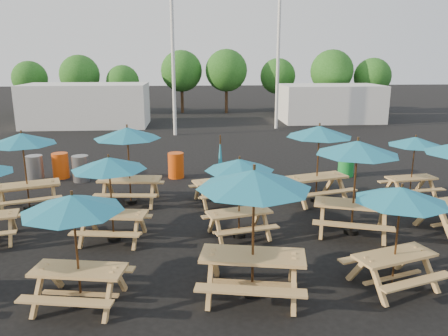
{
  "coord_description": "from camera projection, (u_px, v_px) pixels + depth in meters",
  "views": [
    {
      "loc": [
        -1.01,
        -11.98,
        4.56
      ],
      "look_at": [
        0.0,
        1.5,
        1.1
      ],
      "focal_mm": 35.0,
      "sensor_mm": 36.0,
      "label": 1
    }
  ],
  "objects": [
    {
      "name": "ground",
      "position": [
        228.0,
        217.0,
        12.77
      ],
      "size": [
        120.0,
        120.0,
        0.0
      ],
      "primitive_type": "plane",
      "color": "black",
      "rests_on": "ground"
    },
    {
      "name": "picnic_unit_2",
      "position": [
        22.0,
        144.0,
        12.97
      ],
      "size": [
        2.57,
        2.57,
        2.38
      ],
      "rotation": [
        0.0,
        0.0,
        0.34
      ],
      "color": "tan",
      "rests_on": "ground"
    },
    {
      "name": "picnic_unit_3",
      "position": [
        73.0,
        210.0,
        7.83
      ],
      "size": [
        2.13,
        2.13,
        2.19
      ],
      "rotation": [
        0.0,
        0.0,
        -0.17
      ],
      "color": "tan",
      "rests_on": "ground"
    },
    {
      "name": "picnic_unit_4",
      "position": [
        109.0,
        169.0,
        10.7
      ],
      "size": [
        2.1,
        2.1,
        2.2
      ],
      "rotation": [
        0.0,
        0.0,
        -0.15
      ],
      "color": "tan",
      "rests_on": "ground"
    },
    {
      "name": "picnic_unit_5",
      "position": [
        128.0,
        138.0,
        13.47
      ],
      "size": [
        2.26,
        2.26,
        2.47
      ],
      "rotation": [
        0.0,
        0.0,
        -0.09
      ],
      "color": "tan",
      "rests_on": "ground"
    },
    {
      "name": "picnic_unit_6",
      "position": [
        254.0,
        187.0,
        8.08
      ],
      "size": [
        2.53,
        2.53,
        2.57
      ],
      "rotation": [
        0.0,
        0.0,
        -0.19
      ],
      "color": "tan",
      "rests_on": "ground"
    },
    {
      "name": "picnic_unit_7",
      "position": [
        239.0,
        170.0,
        10.94
      ],
      "size": [
        2.16,
        2.16,
        2.1
      ],
      "rotation": [
        0.0,
        0.0,
        0.26
      ],
      "color": "tan",
      "rests_on": "ground"
    },
    {
      "name": "picnic_unit_8",
      "position": [
        220.0,
        175.0,
        13.88
      ],
      "size": [
        2.06,
        1.91,
        2.19
      ],
      "rotation": [
        0.0,
        0.0,
        0.28
      ],
      "color": "tan",
      "rests_on": "ground"
    },
    {
      "name": "picnic_unit_9",
      "position": [
        401.0,
        201.0,
        8.47
      ],
      "size": [
        2.27,
        2.27,
        2.14
      ],
      "rotation": [
        0.0,
        0.0,
        0.31
      ],
      "color": "tan",
      "rests_on": "ground"
    },
    {
      "name": "picnic_unit_10",
      "position": [
        357.0,
        154.0,
        11.07
      ],
      "size": [
        2.69,
        2.69,
        2.52
      ],
      "rotation": [
        0.0,
        0.0,
        -0.33
      ],
      "color": "tan",
      "rests_on": "ground"
    },
    {
      "name": "picnic_unit_11",
      "position": [
        319.0,
        136.0,
        13.7
      ],
      "size": [
        2.6,
        2.6,
        2.48
      ],
      "rotation": [
        0.0,
        0.0,
        0.29
      ],
      "color": "tan",
      "rests_on": "ground"
    },
    {
      "name": "picnic_unit_14",
      "position": [
        415.0,
        145.0,
        14.16
      ],
      "size": [
        1.96,
        1.96,
        2.06
      ],
      "rotation": [
        0.0,
        0.0,
        0.14
      ],
      "color": "tan",
      "rests_on": "ground"
    },
    {
      "name": "waste_bin_0",
      "position": [
        35.0,
        168.0,
        16.36
      ],
      "size": [
        0.61,
        0.61,
        0.98
      ],
      "primitive_type": "cylinder",
      "color": "gray",
      "rests_on": "ground"
    },
    {
      "name": "waste_bin_1",
      "position": [
        61.0,
        166.0,
        16.77
      ],
      "size": [
        0.61,
        0.61,
        0.98
      ],
      "primitive_type": "cylinder",
      "color": "#DE4A0D",
      "rests_on": "ground"
    },
    {
      "name": "waste_bin_2",
      "position": [
        81.0,
        169.0,
        16.33
      ],
      "size": [
        0.61,
        0.61,
        0.98
      ],
      "primitive_type": "cylinder",
      "color": "gray",
      "rests_on": "ground"
    },
    {
      "name": "waste_bin_3",
      "position": [
        176.0,
        165.0,
        16.82
      ],
      "size": [
        0.61,
        0.61,
        0.98
      ],
      "primitive_type": "cylinder",
      "color": "#DE4A0D",
      "rests_on": "ground"
    },
    {
      "name": "waste_bin_4",
      "position": [
        346.0,
        164.0,
        17.07
      ],
      "size": [
        0.61,
        0.61,
        0.98
      ],
      "primitive_type": "cylinder",
      "color": "#1A8F35",
      "rests_on": "ground"
    },
    {
      "name": "mast_0",
      "position": [
        172.0,
        30.0,
        24.67
      ],
      "size": [
        0.2,
        0.2,
        12.0
      ],
      "primitive_type": "cylinder",
      "color": "silver",
      "rests_on": "ground"
    },
    {
      "name": "mast_1",
      "position": [
        279.0,
        33.0,
        27.07
      ],
      "size": [
        0.2,
        0.2,
        12.0
      ],
      "primitive_type": "cylinder",
      "color": "silver",
      "rests_on": "ground"
    },
    {
      "name": "event_tent_0",
      "position": [
        87.0,
        105.0,
        29.24
      ],
      "size": [
        8.0,
        4.0,
        2.8
      ],
      "primitive_type": "cube",
      "color": "silver",
      "rests_on": "ground"
    },
    {
      "name": "event_tent_1",
      "position": [
        330.0,
        103.0,
        31.46
      ],
      "size": [
        7.0,
        4.0,
        2.6
      ],
      "primitive_type": "cube",
      "color": "silver",
      "rests_on": "ground"
    },
    {
      "name": "tree_0",
      "position": [
        30.0,
        78.0,
        35.44
      ],
      "size": [
        2.8,
        2.8,
        4.24
      ],
      "color": "#382314",
      "rests_on": "ground"
    },
    {
      "name": "tree_1",
      "position": [
        80.0,
        75.0,
        34.38
      ],
      "size": [
        3.11,
        3.11,
        4.72
      ],
      "color": "#382314",
      "rests_on": "ground"
    },
    {
      "name": "tree_2",
      "position": [
        123.0,
        82.0,
        34.51
      ],
      "size": [
        2.59,
        2.59,
        3.93
      ],
      "color": "#382314",
      "rests_on": "ground"
    },
    {
      "name": "tree_3",
      "position": [
        182.0,
        71.0,
        35.68
      ],
      "size": [
        3.36,
        3.36,
        5.09
      ],
      "color": "#382314",
      "rests_on": "ground"
    },
    {
      "name": "tree_4",
      "position": [
        226.0,
        70.0,
        35.49
      ],
      "size": [
        3.41,
        3.41,
        5.17
      ],
      "color": "#382314",
      "rests_on": "ground"
    },
    {
      "name": "tree_5",
      "position": [
        278.0,
        76.0,
        36.32
      ],
      "size": [
        2.94,
        2.94,
        4.45
      ],
      "color": "#382314",
      "rests_on": "ground"
    },
    {
      "name": "tree_6",
      "position": [
        332.0,
        71.0,
        34.78
      ],
      "size": [
        3.38,
        3.38,
        5.13
      ],
      "color": "#382314",
      "rests_on": "ground"
    },
    {
      "name": "tree_7",
      "position": [
        372.0,
        77.0,
        35.16
      ],
      "size": [
        2.95,
        2.95,
        4.48
      ],
      "color": "#382314",
      "rests_on": "ground"
    }
  ]
}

